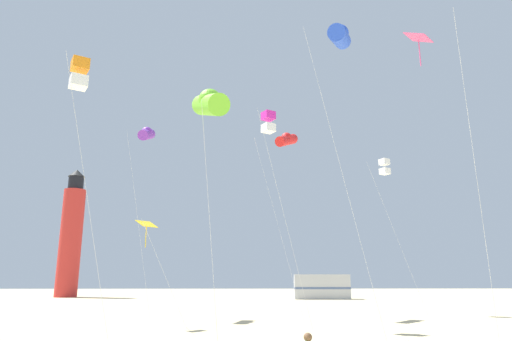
{
  "coord_description": "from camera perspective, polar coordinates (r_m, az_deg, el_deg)",
  "views": [
    {
      "loc": [
        0.48,
        -6.6,
        2.39
      ],
      "look_at": [
        0.98,
        11.11,
        6.62
      ],
      "focal_mm": 31.67,
      "sensor_mm": 36.0,
      "label": 1
    }
  ],
  "objects": [
    {
      "name": "kite_box_orange",
      "position": [
        18.48,
        -21.41,
        11.28
      ],
      "size": [
        2.23,
        2.23,
        10.42
      ],
      "color": "silver",
      "rests_on": "ground"
    },
    {
      "name": "kite_box_magenta",
      "position": [
        24.49,
        1.58,
        6.09
      ],
      "size": [
        2.68,
        2.42,
        11.17
      ],
      "color": "silver",
      "rests_on": "ground"
    },
    {
      "name": "kite_tube_scarlet",
      "position": [
        30.87,
        3.89,
        3.9
      ],
      "size": [
        3.17,
        3.51,
        12.28
      ],
      "color": "silver",
      "rests_on": "ground"
    },
    {
      "name": "kite_tube_lime",
      "position": [
        14.87,
        -5.85,
        8.39
      ],
      "size": [
        1.47,
        2.59,
        8.6
      ],
      "color": "silver",
      "rests_on": "ground"
    },
    {
      "name": "kite_tube_blue",
      "position": [
        19.67,
        10.52,
        16.33
      ],
      "size": [
        2.39,
        2.91,
        12.79
      ],
      "color": "silver",
      "rests_on": "ground"
    },
    {
      "name": "kite_diamond_gold",
      "position": [
        24.0,
        -13.57,
        -6.98
      ],
      "size": [
        2.82,
        2.82,
        5.31
      ],
      "color": "silver",
      "rests_on": "ground"
    },
    {
      "name": "rv_van_silver",
      "position": [
        55.07,
        8.3,
        -14.33
      ],
      "size": [
        6.58,
        2.76,
        2.8
      ],
      "rotation": [
        0.0,
        0.0,
        -0.07
      ],
      "color": "#B7BABF",
      "rests_on": "ground"
    },
    {
      "name": "kite_tube_violet",
      "position": [
        31.54,
        -13.63,
        4.5
      ],
      "size": [
        2.17,
        2.5,
        12.6
      ],
      "color": "silver",
      "rests_on": "ground"
    },
    {
      "name": "lighthouse_distant",
      "position": [
        64.92,
        -22.33,
        -7.62
      ],
      "size": [
        2.8,
        2.8,
        16.8
      ],
      "color": "red",
      "rests_on": "ground"
    },
    {
      "name": "kite_diamond_rainbow",
      "position": [
        19.07,
        20.33,
        14.12
      ],
      "size": [
        2.65,
        2.65,
        11.7
      ],
      "color": "silver",
      "rests_on": "ground"
    },
    {
      "name": "kite_box_white",
      "position": [
        34.4,
        15.94,
        0.43
      ],
      "size": [
        3.41,
        2.21,
        10.92
      ],
      "color": "silver",
      "rests_on": "ground"
    }
  ]
}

